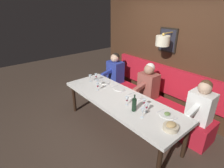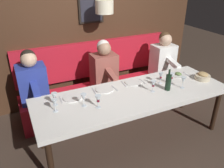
# 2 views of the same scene
# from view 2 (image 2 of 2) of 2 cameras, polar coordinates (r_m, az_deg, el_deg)

# --- Properties ---
(ground_plane) EXTENTS (12.00, 12.00, 0.00)m
(ground_plane) POSITION_cam_2_polar(r_m,az_deg,el_deg) (3.46, 4.92, -13.12)
(ground_plane) COLOR #423328
(dining_table) EXTENTS (0.90, 2.63, 0.74)m
(dining_table) POSITION_cam_2_polar(r_m,az_deg,el_deg) (3.07, 5.40, -3.35)
(dining_table) COLOR silver
(dining_table) RESTS_ON ground_plane
(banquette_bench) EXTENTS (0.52, 2.83, 0.45)m
(banquette_bench) POSITION_cam_2_polar(r_m,az_deg,el_deg) (3.99, -1.30, -3.22)
(banquette_bench) COLOR red
(banquette_bench) RESTS_ON ground_plane
(back_wall_panel) EXTENTS (0.59, 4.03, 2.90)m
(back_wall_panel) POSITION_cam_2_polar(r_m,az_deg,el_deg) (4.08, -4.86, 14.60)
(back_wall_panel) COLOR #422819
(back_wall_panel) RESTS_ON ground_plane
(diner_nearest) EXTENTS (0.60, 0.40, 0.79)m
(diner_nearest) POSITION_cam_2_polar(r_m,az_deg,el_deg) (4.27, 12.70, 6.93)
(diner_nearest) COLOR white
(diner_nearest) RESTS_ON banquette_bench
(diner_near) EXTENTS (0.60, 0.40, 0.79)m
(diner_near) POSITION_cam_2_polar(r_m,az_deg,el_deg) (3.70, -1.99, 4.52)
(diner_near) COLOR #934C42
(diner_near) RESTS_ON banquette_bench
(diner_middle) EXTENTS (0.60, 0.40, 0.79)m
(diner_middle) POSITION_cam_2_polar(r_m,az_deg,el_deg) (3.46, -19.35, 1.27)
(diner_middle) COLOR #283893
(diner_middle) RESTS_ON banquette_bench
(place_setting_0) EXTENTS (0.24, 0.32, 0.01)m
(place_setting_0) POSITION_cam_2_polar(r_m,az_deg,el_deg) (3.32, 5.35, 0.41)
(place_setting_0) COLOR silver
(place_setting_0) RESTS_ON dining_table
(place_setting_1) EXTENTS (0.24, 0.32, 0.05)m
(place_setting_1) POSITION_cam_2_polar(r_m,az_deg,el_deg) (3.68, 16.17, 2.24)
(place_setting_1) COLOR silver
(place_setting_1) RESTS_ON dining_table
(place_setting_2) EXTENTS (0.24, 0.32, 0.01)m
(place_setting_2) POSITION_cam_2_polar(r_m,az_deg,el_deg) (2.96, -9.82, -3.40)
(place_setting_2) COLOR silver
(place_setting_2) RESTS_ON dining_table
(place_setting_3) EXTENTS (0.24, 0.32, 0.01)m
(place_setting_3) POSITION_cam_2_polar(r_m,az_deg,el_deg) (3.12, -1.87, -1.34)
(place_setting_3) COLOR silver
(place_setting_3) RESTS_ON dining_table
(wine_glass_0) EXTENTS (0.07, 0.07, 0.16)m
(wine_glass_0) POSITION_cam_2_polar(r_m,az_deg,el_deg) (2.68, -14.12, -4.53)
(wine_glass_0) COLOR silver
(wine_glass_0) RESTS_ON dining_table
(wine_glass_1) EXTENTS (0.07, 0.07, 0.16)m
(wine_glass_1) POSITION_cam_2_polar(r_m,az_deg,el_deg) (2.68, -3.49, -3.75)
(wine_glass_1) COLOR silver
(wine_glass_1) RESTS_ON dining_table
(wine_glass_2) EXTENTS (0.07, 0.07, 0.16)m
(wine_glass_2) POSITION_cam_2_polar(r_m,az_deg,el_deg) (3.27, 17.36, 0.90)
(wine_glass_2) COLOR silver
(wine_glass_2) RESTS_ON dining_table
(wine_glass_3) EXTENTS (0.07, 0.07, 0.16)m
(wine_glass_3) POSITION_cam_2_polar(r_m,az_deg,el_deg) (2.81, -14.14, -3.06)
(wine_glass_3) COLOR silver
(wine_glass_3) RESTS_ON dining_table
(wine_glass_4) EXTENTS (0.07, 0.07, 0.16)m
(wine_glass_4) POSITION_cam_2_polar(r_m,az_deg,el_deg) (2.72, -7.10, -3.34)
(wine_glass_4) COLOR silver
(wine_glass_4) RESTS_ON dining_table
(wine_glass_5) EXTENTS (0.07, 0.07, 0.16)m
(wine_glass_5) POSITION_cam_2_polar(r_m,az_deg,el_deg) (3.33, 12.08, 2.04)
(wine_glass_5) COLOR silver
(wine_glass_5) RESTS_ON dining_table
(wine_glass_6) EXTENTS (0.07, 0.07, 0.16)m
(wine_glass_6) POSITION_cam_2_polar(r_m,az_deg,el_deg) (3.07, 10.25, 0.03)
(wine_glass_6) COLOR silver
(wine_glass_6) RESTS_ON dining_table
(wine_glass_7) EXTENTS (0.07, 0.07, 0.16)m
(wine_glass_7) POSITION_cam_2_polar(r_m,az_deg,el_deg) (3.34, 14.68, 1.84)
(wine_glass_7) COLOR silver
(wine_glass_7) RESTS_ON dining_table
(wine_bottle) EXTENTS (0.08, 0.08, 0.30)m
(wine_bottle) POSITION_cam_2_polar(r_m,az_deg,el_deg) (3.16, 13.85, 0.46)
(wine_bottle) COLOR black
(wine_bottle) RESTS_ON dining_table
(bread_bowl) EXTENTS (0.22, 0.22, 0.12)m
(bread_bowl) POSITION_cam_2_polar(r_m,az_deg,el_deg) (3.65, 21.66, 1.78)
(bread_bowl) COLOR beige
(bread_bowl) RESTS_ON dining_table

